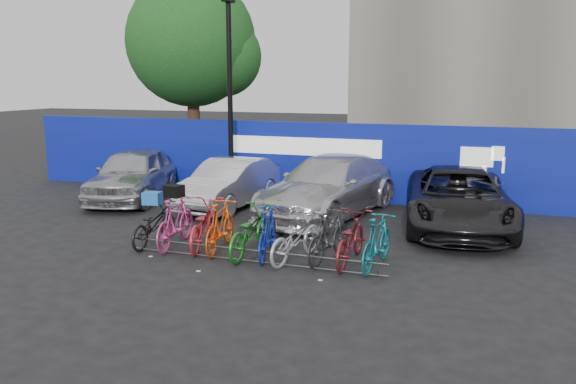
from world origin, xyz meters
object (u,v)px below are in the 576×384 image
at_px(car_1, 229,183).
at_px(bike_5, 268,233).
at_px(bike_0, 154,224).
at_px(bike_rack, 252,256).
at_px(bike_2, 203,225).
at_px(car_0, 133,174).
at_px(car_3, 458,199).
at_px(bike_1, 175,222).
at_px(bike_4, 250,232).
at_px(lamppost, 230,94).
at_px(bike_6, 296,238).
at_px(bike_7, 329,236).
at_px(bike_3, 220,226).
at_px(bike_9, 377,242).
at_px(tree, 197,45).
at_px(car_2, 329,186).
at_px(bike_8, 350,239).

bearing_deg(car_1, bike_5, -51.31).
bearing_deg(bike_0, bike_rack, 167.44).
height_order(bike_0, bike_2, bike_2).
bearing_deg(bike_5, car_0, -44.03).
bearing_deg(bike_5, car_3, -143.31).
relative_size(car_3, bike_1, 2.82).
distance_m(bike_4, bike_5, 0.42).
height_order(bike_rack, car_0, car_0).
height_order(car_0, bike_4, car_0).
height_order(lamppost, bike_6, lamppost).
distance_m(lamppost, bike_5, 7.03).
bearing_deg(bike_7, bike_3, 13.97).
bearing_deg(bike_0, car_3, -150.77).
distance_m(bike_rack, bike_3, 1.20).
bearing_deg(bike_9, bike_3, 6.58).
distance_m(tree, bike_rack, 13.55).
bearing_deg(bike_6, car_0, -17.47).
height_order(bike_1, bike_4, bike_1).
xyz_separation_m(tree, car_2, (7.16, -6.00, -4.26)).
relative_size(tree, bike_8, 3.98).
distance_m(bike_6, bike_9, 1.68).
bearing_deg(bike_9, bike_2, 5.06).
xyz_separation_m(car_1, bike_6, (3.43, -4.14, -0.22)).
distance_m(bike_rack, bike_7, 1.64).
xyz_separation_m(car_0, car_3, (9.79, -0.29, -0.06)).
xyz_separation_m(bike_1, bike_8, (3.95, 0.16, -0.06)).
distance_m(car_2, bike_6, 4.20).
bearing_deg(bike_3, bike_6, 169.98).
relative_size(bike_6, bike_8, 0.95).
distance_m(bike_rack, bike_1, 2.16).
distance_m(car_2, bike_7, 4.16).
relative_size(bike_7, bike_8, 0.92).
relative_size(bike_1, bike_5, 1.07).
height_order(car_3, bike_9, car_3).
bearing_deg(bike_1, bike_7, 176.38).
bearing_deg(bike_9, bike_5, 8.76).
relative_size(bike_0, bike_1, 0.94).
height_order(bike_rack, bike_1, bike_1).
distance_m(lamppost, car_3, 7.66).
xyz_separation_m(bike_3, bike_8, (2.87, 0.10, -0.04)).
xyz_separation_m(lamppost, car_3, (7.04, -1.66, -2.52)).
bearing_deg(bike_rack, lamppost, 118.07).
height_order(bike_rack, car_1, car_1).
xyz_separation_m(tree, bike_8, (8.66, -9.98, -4.55)).
bearing_deg(bike_6, bike_4, 13.03).
bearing_deg(bike_4, bike_rack, 118.10).
bearing_deg(bike_1, bike_8, 176.57).
height_order(car_0, car_3, car_0).
bearing_deg(car_0, car_2, -14.95).
distance_m(bike_1, bike_3, 1.08).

